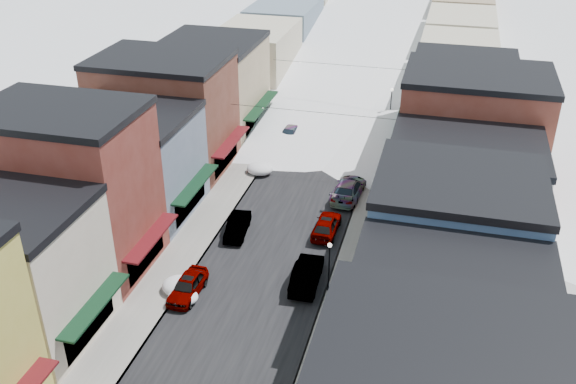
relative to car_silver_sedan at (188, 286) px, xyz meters
The scene contains 31 objects.
road 41.47m from the car_silver_sedan, 84.05° to the left, with size 10.00×160.00×0.01m, color black.
sidewalk_left 41.31m from the car_silver_sedan, 93.19° to the left, with size 3.20×160.00×0.15m, color gray.
sidewalk_right 42.66m from the car_silver_sedan, 75.19° to the left, with size 3.20×160.00×0.15m, color gray.
curb_left 41.25m from the car_silver_sedan, 91.04° to the left, with size 0.10×160.00×0.15m, color slate.
curb_right 42.29m from the car_silver_sedan, 77.22° to the left, with size 0.10×160.00×0.15m, color slate.
bldg_l_cream 11.59m from the car_silver_sedan, 144.84° to the right, with size 11.30×8.20×9.50m.
bldg_l_brick_near 11.03m from the car_silver_sedan, 169.53° to the left, with size 12.30×8.20×12.50m.
bldg_l_grayblue 14.07m from the car_silver_sedan, 130.98° to the left, with size 11.30×9.20×9.00m.
bldg_l_brick_far 22.15m from the car_silver_sedan, 117.21° to the left, with size 13.30×9.20×11.00m.
bldg_l_tan 30.85m from the car_silver_sedan, 106.92° to the left, with size 11.30×11.20×10.00m.
bldg_r_green 19.18m from the car_silver_sedan, 21.14° to the right, with size 11.30×9.20×9.50m.
bldg_r_blue 18.20m from the car_silver_sedan, ahead, with size 11.30×9.20×10.50m.
bldg_r_cream 21.54m from the car_silver_sedan, 31.99° to the left, with size 12.30×9.20×9.00m.
bldg_r_brick_far 27.87m from the car_silver_sedan, 47.58° to the left, with size 13.30×9.20×11.50m.
bldg_r_tan 35.16m from the car_silver_sedan, 59.95° to the left, with size 11.30×11.20×9.50m.
distant_blocks 64.46m from the car_silver_sedan, 86.17° to the left, with size 34.00×55.00×8.00m.
overhead_cables 29.56m from the car_silver_sedan, 81.49° to the left, with size 16.40×15.04×0.04m.
car_silver_sedan is the anchor object (origin of this frame).
car_dark_hatch 8.62m from the car_silver_sedan, 84.67° to the left, with size 1.52×4.36×1.44m, color black.
car_silver_wagon 28.12m from the car_silver_sedan, 89.71° to the left, with size 1.91×4.71×1.37m, color #A8ABB1.
car_green_sedan 8.50m from the car_silver_sedan, 23.44° to the left, with size 1.80×5.15×1.70m, color black.
car_gray_suv 13.06m from the car_silver_sedan, 53.34° to the left, with size 1.86×4.63×1.58m, color gray.
car_black_sedan 18.99m from the car_silver_sedan, 63.56° to the left, with size 2.41×5.93×1.72m, color black.
car_lane_silver 42.34m from the car_silver_sedan, 87.15° to the left, with size 1.81×4.51×1.54m, color gray.
car_lane_white 48.87m from the car_silver_sedan, 82.87° to the left, with size 2.22×4.82×1.34m, color #BABBBD.
trash_can 10.83m from the car_silver_sedan, ahead, with size 0.60×0.60×1.01m.
streetlamp_near 10.10m from the car_silver_sedan, 16.91° to the left, with size 0.33×0.33×3.91m.
streetlamp_far 36.58m from the car_silver_sedan, 74.00° to the left, with size 0.35×0.35×4.20m.
snow_pile_near 0.83m from the car_silver_sedan, 88.68° to the right, with size 2.16×2.53×0.91m.
snow_pile_mid 0.65m from the car_silver_sedan, 160.93° to the left, with size 2.66×2.84×1.13m.
snow_pile_far 19.58m from the car_silver_sedan, 91.70° to the left, with size 2.54×2.76×1.08m.
Camera 1 is at (11.71, -14.72, 27.94)m, focal length 40.00 mm.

